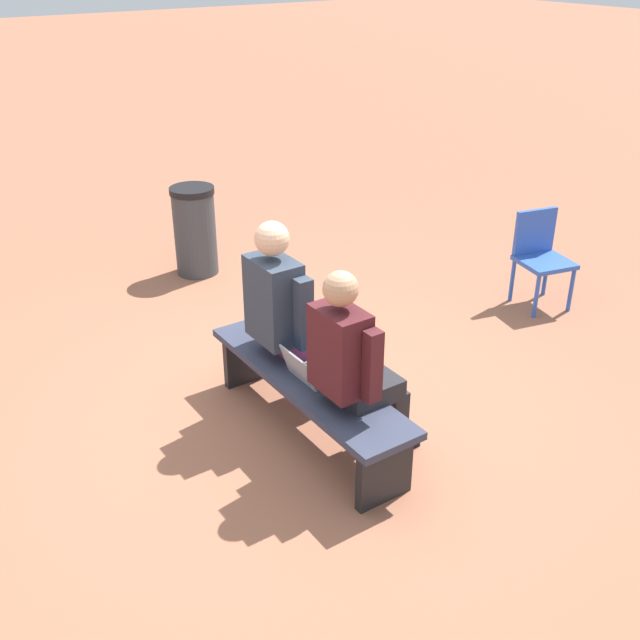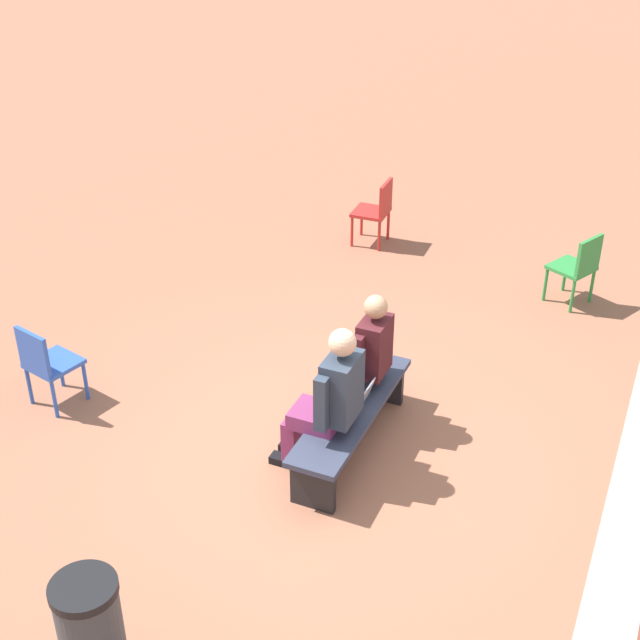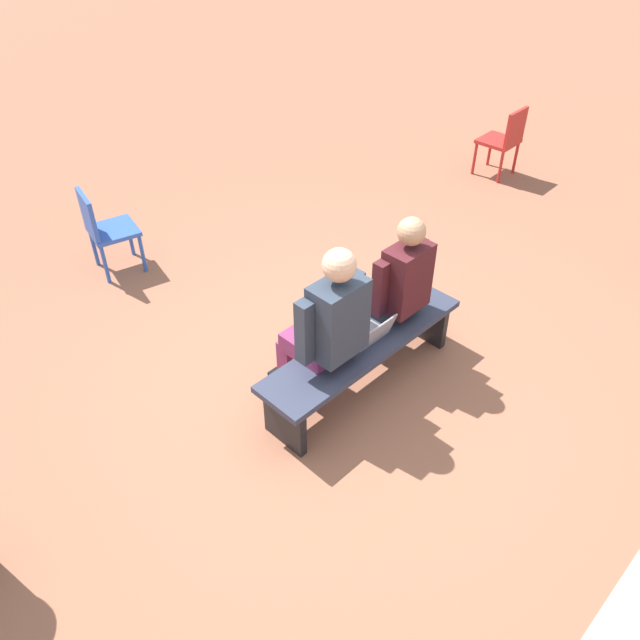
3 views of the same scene
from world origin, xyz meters
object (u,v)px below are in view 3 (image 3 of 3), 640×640
Objects in this scene: plastic_chair_far_left at (505,138)px; person_adult at (326,326)px; plastic_chair_far_right at (104,227)px; bench at (363,350)px; laptop at (369,333)px; person_student at (394,286)px.

person_adult is at bearing 15.70° from plastic_chair_far_left.
plastic_chair_far_left is at bearing 161.42° from plastic_chair_far_right.
laptop is at bearing 163.61° from bench.
plastic_chair_far_right is at bearing -71.27° from person_student.
person_adult is at bearing -0.33° from person_student.
laptop is at bearing 101.40° from plastic_chair_far_right.
person_student is 0.42m from laptop.
person_student is at bearing -170.56° from bench.
plastic_chair_far_right reaches higher than bench.
bench is 1.29× the size of person_adult.
person_student is at bearing 18.76° from plastic_chair_far_left.
person_adult is at bearing -12.07° from bench.
person_student is at bearing 179.67° from person_adult.
bench is 0.15m from laptop.
laptop is 0.38× the size of plastic_chair_far_left.
person_student is 1.57× the size of plastic_chair_far_left.
plastic_chair_far_left is (-3.92, -1.29, -0.02)m from laptop.
person_student is 4.13× the size of laptop.
laptop is (-0.04, 0.01, 0.15)m from bench.
bench is 0.51m from person_adult.
bench is 2.14× the size of plastic_chair_far_left.
person_adult is 0.45m from laptop.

